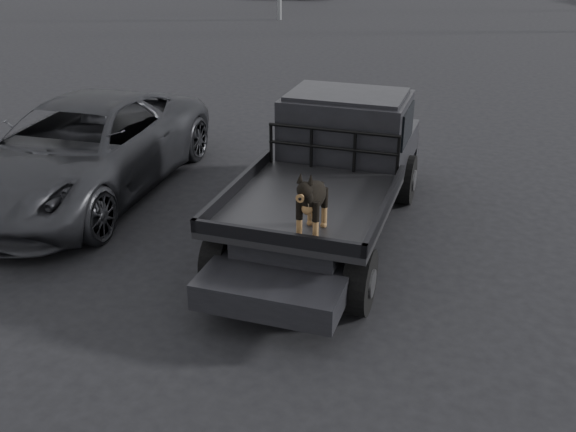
% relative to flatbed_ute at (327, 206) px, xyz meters
% --- Properties ---
extents(ground, '(120.00, 120.00, 0.00)m').
position_rel_flatbed_ute_xyz_m(ground, '(0.21, -1.33, -0.46)').
color(ground, black).
rests_on(ground, ground).
extents(flatbed_ute, '(2.00, 5.40, 0.92)m').
position_rel_flatbed_ute_xyz_m(flatbed_ute, '(0.00, 0.00, 0.00)').
color(flatbed_ute, black).
rests_on(flatbed_ute, ground).
extents(ute_cab, '(1.72, 1.30, 0.88)m').
position_rel_flatbed_ute_xyz_m(ute_cab, '(0.00, 0.95, 0.90)').
color(ute_cab, black).
rests_on(ute_cab, flatbed_ute).
extents(headache_rack, '(1.80, 0.08, 0.55)m').
position_rel_flatbed_ute_xyz_m(headache_rack, '(0.00, 0.20, 0.74)').
color(headache_rack, black).
rests_on(headache_rack, flatbed_ute).
extents(dog, '(0.32, 0.60, 0.74)m').
position_rel_flatbed_ute_xyz_m(dog, '(0.28, -1.73, 0.83)').
color(dog, black).
rests_on(dog, flatbed_ute).
extents(parked_suv, '(2.73, 5.42, 1.47)m').
position_rel_flatbed_ute_xyz_m(parked_suv, '(-4.06, 0.28, 0.28)').
color(parked_suv, '#292A2E').
rests_on(parked_suv, ground).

